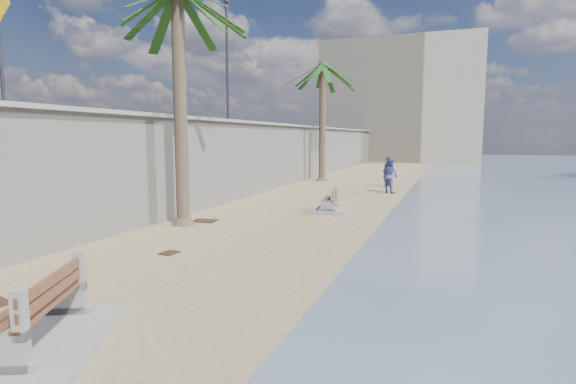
# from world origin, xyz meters

# --- Properties ---
(ground_plane) EXTENTS (140.00, 140.00, 0.00)m
(ground_plane) POSITION_xyz_m (0.00, 0.00, 0.00)
(ground_plane) COLOR #9E8660
(seawall) EXTENTS (0.45, 70.00, 3.50)m
(seawall) POSITION_xyz_m (-5.20, 20.00, 1.75)
(seawall) COLOR gray
(seawall) RESTS_ON ground_plane
(wall_cap) EXTENTS (0.80, 70.00, 0.12)m
(wall_cap) POSITION_xyz_m (-5.20, 20.00, 3.55)
(wall_cap) COLOR gray
(wall_cap) RESTS_ON seawall
(end_building) EXTENTS (18.00, 12.00, 14.00)m
(end_building) POSITION_xyz_m (-2.00, 52.00, 7.00)
(end_building) COLOR #B7AA93
(end_building) RESTS_ON ground_plane
(bench_near) EXTENTS (2.50, 2.88, 1.01)m
(bench_near) POSITION_xyz_m (-1.03, -1.35, 0.44)
(bench_near) COLOR gray
(bench_near) RESTS_ON ground_plane
(bench_far) EXTENTS (1.56, 2.07, 0.79)m
(bench_far) POSITION_xyz_m (-0.29, 11.08, 0.35)
(bench_far) COLOR gray
(bench_far) RESTS_ON ground_plane
(palm_back) EXTENTS (5.00, 5.00, 8.31)m
(palm_back) POSITION_xyz_m (-3.91, 22.77, 7.30)
(palm_back) COLOR brown
(palm_back) RESTS_ON ground_plane
(streetlight) EXTENTS (0.28, 0.28, 5.12)m
(streetlight) POSITION_xyz_m (-5.10, 12.00, 6.64)
(streetlight) COLOR #2D2D33
(streetlight) RESTS_ON wall_cap
(person_a) EXTENTS (0.77, 0.57, 1.99)m
(person_a) POSITION_xyz_m (0.68, 20.62, 1.00)
(person_a) COLOR #15213C
(person_a) RESTS_ON ground_plane
(person_b) EXTENTS (1.21, 1.19, 1.99)m
(person_b) POSITION_xyz_m (1.16, 17.70, 0.99)
(person_b) COLOR #455290
(person_b) RESTS_ON ground_plane
(debris_c) EXTENTS (0.84, 0.70, 0.03)m
(debris_c) POSITION_xyz_m (-3.72, 7.54, 0.01)
(debris_c) COLOR #382616
(debris_c) RESTS_ON ground_plane
(debris_d) EXTENTS (0.38, 0.46, 0.03)m
(debris_d) POSITION_xyz_m (-2.33, 3.50, 0.01)
(debris_d) COLOR #382616
(debris_d) RESTS_ON ground_plane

